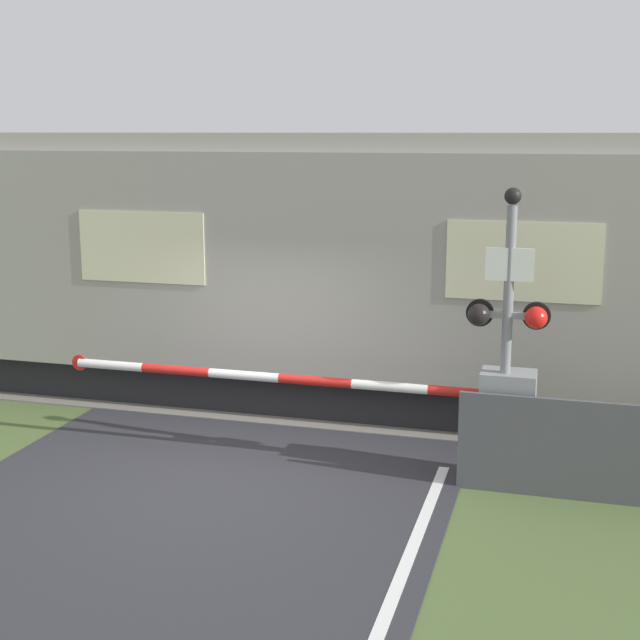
{
  "coord_description": "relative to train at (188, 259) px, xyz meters",
  "views": [
    {
      "loc": [
        3.7,
        -8.82,
        3.86
      ],
      "look_at": [
        0.8,
        1.42,
        1.6
      ],
      "focal_mm": 50.0,
      "sensor_mm": 36.0,
      "label": 1
    }
  ],
  "objects": [
    {
      "name": "signal_post",
      "position": [
        4.97,
        -2.77,
        -0.09
      ],
      "size": [
        0.9,
        0.26,
        3.28
      ],
      "color": "gray",
      "rests_on": "ground_plane"
    },
    {
      "name": "crossing_barrier",
      "position": [
        4.57,
        -2.71,
        -1.27
      ],
      "size": [
        5.71,
        0.44,
        1.28
      ],
      "color": "gray",
      "rests_on": "ground_plane"
    },
    {
      "name": "ground_plane",
      "position": [
        1.88,
        -3.53,
        -1.97
      ],
      "size": [
        80.0,
        80.0,
        0.0
      ],
      "primitive_type": "plane",
      "color": "#4C6033"
    },
    {
      "name": "train",
      "position": [
        0.0,
        0.0,
        0.0
      ],
      "size": [
        18.31,
        3.02,
        3.84
      ],
      "color": "black",
      "rests_on": "ground_plane"
    },
    {
      "name": "track_bed",
      "position": [
        1.88,
        0.0,
        -1.94
      ],
      "size": [
        36.0,
        3.2,
        0.13
      ],
      "color": "slate",
      "rests_on": "ground_plane"
    }
  ]
}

